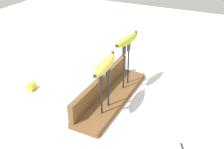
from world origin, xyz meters
TOP-DOWN VIEW (x-y plane):
  - ground_plane at (0.00, 0.00)m, footprint 3.00×3.00m
  - wooden_board at (0.00, 0.00)m, footprint 0.47×0.12m
  - board_backstop at (0.00, 0.05)m, footprint 0.46×0.02m
  - fork_stand_left at (-0.10, -0.02)m, footprint 0.08×0.01m
  - fork_stand_right at (0.10, -0.02)m, footprint 0.07×0.01m
  - banana_raised_left at (-0.10, -0.02)m, footprint 0.18×0.06m
  - banana_raised_right at (0.10, -0.02)m, footprint 0.16×0.06m
  - banana_chunk_far at (-0.09, 0.36)m, footprint 0.05×0.04m

SIDE VIEW (x-z plane):
  - ground_plane at x=0.00m, z-range 0.00..0.00m
  - wooden_board at x=0.00m, z-range 0.00..0.02m
  - banana_chunk_far at x=-0.09m, z-range 0.00..0.03m
  - board_backstop at x=0.00m, z-range 0.02..0.10m
  - fork_stand_left at x=-0.10m, z-range 0.04..0.21m
  - fork_stand_right at x=0.10m, z-range 0.04..0.24m
  - banana_raised_left at x=-0.10m, z-range 0.20..0.24m
  - banana_raised_right at x=0.10m, z-range 0.22..0.26m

